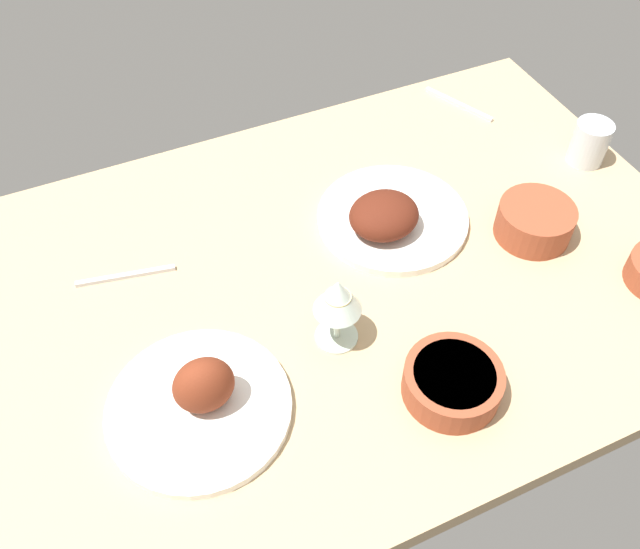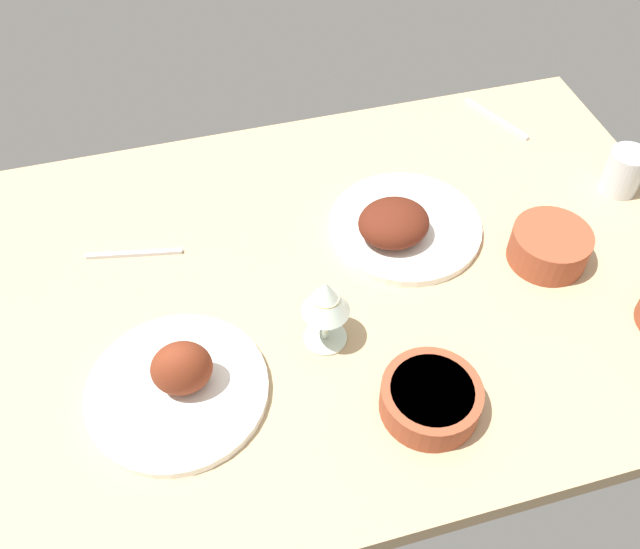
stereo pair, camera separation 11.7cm
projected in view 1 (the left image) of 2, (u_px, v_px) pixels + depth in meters
dining_table at (320, 289)px, 120.34cm from camera, size 140.00×90.00×4.00cm
plate_far_side at (201, 401)px, 100.79cm from camera, size 27.68×27.68×10.77cm
plate_near_viewer at (389, 217)px, 125.53cm from camera, size 28.02×28.02×8.26cm
bowl_sauce at (535, 220)px, 123.72cm from camera, size 13.76×13.76×6.36cm
bowl_potatoes at (453, 381)px, 102.57cm from camera, size 14.94×14.94×5.21cm
wine_glass at (338, 299)px, 103.72cm from camera, size 7.60×7.60×14.00cm
water_tumbler at (590, 143)px, 136.46cm from camera, size 7.23×7.23×8.84cm
fork_loose at (126, 276)px, 119.21cm from camera, size 16.89×4.13×0.80cm
spoon_loose at (459, 104)px, 151.45cm from camera, size 7.89×16.20×0.80cm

